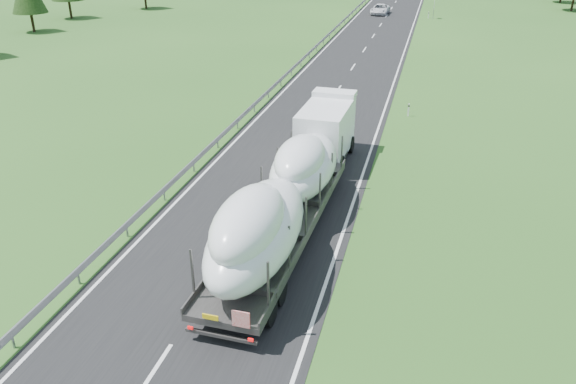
# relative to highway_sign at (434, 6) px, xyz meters

# --- Properties ---
(ground) EXTENTS (400.00, 400.00, 0.00)m
(ground) POSITION_rel_highway_sign_xyz_m (-7.20, -80.00, -1.81)
(ground) COLOR #27511B
(ground) RESTS_ON ground
(road_surface) EXTENTS (10.00, 400.00, 0.02)m
(road_surface) POSITION_rel_highway_sign_xyz_m (-7.20, 20.00, -1.80)
(road_surface) COLOR black
(road_surface) RESTS_ON ground
(highway_sign) EXTENTS (0.08, 0.90, 2.60)m
(highway_sign) POSITION_rel_highway_sign_xyz_m (0.00, 0.00, 0.00)
(highway_sign) COLOR slate
(highway_sign) RESTS_ON ground
(boat_truck) EXTENTS (3.48, 21.01, 4.53)m
(boat_truck) POSITION_rel_highway_sign_xyz_m (-5.20, -69.11, 0.60)
(boat_truck) COLOR white
(boat_truck) RESTS_ON ground
(distant_van) EXTENTS (2.79, 5.72, 1.57)m
(distant_van) POSITION_rel_highway_sign_xyz_m (-8.42, 2.43, -1.03)
(distant_van) COLOR silver
(distant_van) RESTS_ON ground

